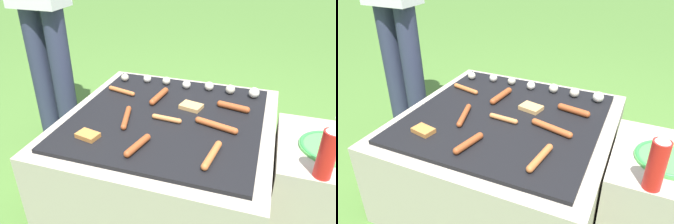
{
  "view_description": "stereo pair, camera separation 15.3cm",
  "coord_description": "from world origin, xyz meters",
  "views": [
    {
      "loc": [
        0.42,
        -1.28,
        1.18
      ],
      "look_at": [
        0.0,
        0.0,
        0.45
      ],
      "focal_mm": 35.0,
      "sensor_mm": 36.0,
      "label": 1
    },
    {
      "loc": [
        0.56,
        -1.23,
        1.18
      ],
      "look_at": [
        0.0,
        0.0,
        0.45
      ],
      "focal_mm": 35.0,
      "sensor_mm": 36.0,
      "label": 2
    }
  ],
  "objects": [
    {
      "name": "side_ledge",
      "position": [
        0.7,
        -0.05,
        0.22
      ],
      "size": [
        0.4,
        0.48,
        0.43
      ],
      "color": "#A89E8C",
      "rests_on": "ground_plane"
    },
    {
      "name": "bread_slice_center",
      "position": [
        0.08,
        0.11,
        0.44
      ],
      "size": [
        0.12,
        0.1,
        0.02
      ],
      "color": "tan",
      "rests_on": "grill"
    },
    {
      "name": "condiment_bottle",
      "position": [
        0.65,
        -0.25,
        0.53
      ],
      "size": [
        0.06,
        0.06,
        0.21
      ],
      "color": "red",
      "rests_on": "side_ledge"
    },
    {
      "name": "mushroom_row",
      "position": [
        0.05,
        0.33,
        0.46
      ],
      "size": [
        0.78,
        0.07,
        0.06
      ],
      "color": "beige",
      "rests_on": "grill"
    },
    {
      "name": "sausage_front_left",
      "position": [
        -0.32,
        0.16,
        0.44
      ],
      "size": [
        0.17,
        0.06,
        0.02
      ],
      "color": "#B7602D",
      "rests_on": "grill"
    },
    {
      "name": "sausage_back_center",
      "position": [
        -0.17,
        -0.1,
        0.44
      ],
      "size": [
        0.08,
        0.19,
        0.03
      ],
      "color": "#93421E",
      "rests_on": "grill"
    },
    {
      "name": "plate_colorful",
      "position": [
        0.7,
        -0.06,
        0.44
      ],
      "size": [
        0.24,
        0.24,
        0.02
      ],
      "color": "#4CB24C",
      "rests_on": "side_ledge"
    },
    {
      "name": "grill",
      "position": [
        0.0,
        0.0,
        0.21
      ],
      "size": [
        0.98,
        0.98,
        0.43
      ],
      "color": "#A89E8C",
      "rests_on": "ground_plane"
    },
    {
      "name": "sausage_back_left",
      "position": [
        -0.1,
        0.16,
        0.45
      ],
      "size": [
        0.05,
        0.19,
        0.03
      ],
      "color": "#93421E",
      "rests_on": "grill"
    },
    {
      "name": "sausage_back_right",
      "position": [
        0.26,
        -0.26,
        0.45
      ],
      "size": [
        0.05,
        0.19,
        0.03
      ],
      "color": "#B7602D",
      "rests_on": "grill"
    },
    {
      "name": "sausage_front_center",
      "position": [
        0.01,
        -0.05,
        0.44
      ],
      "size": [
        0.15,
        0.03,
        0.02
      ],
      "color": "#C6753D",
      "rests_on": "grill"
    },
    {
      "name": "sausage_front_right",
      "position": [
        0.28,
        0.16,
        0.45
      ],
      "size": [
        0.16,
        0.06,
        0.03
      ],
      "color": "#93421E",
      "rests_on": "grill"
    },
    {
      "name": "sausage_mid_right",
      "position": [
        0.24,
        -0.04,
        0.45
      ],
      "size": [
        0.2,
        0.08,
        0.03
      ],
      "color": "#A34C23",
      "rests_on": "grill"
    },
    {
      "name": "bread_slice_right",
      "position": [
        -0.26,
        -0.28,
        0.44
      ],
      "size": [
        0.1,
        0.08,
        0.02
      ],
      "color": "#B27033",
      "rests_on": "grill"
    },
    {
      "name": "sausage_mid_left",
      "position": [
        -0.03,
        -0.29,
        0.45
      ],
      "size": [
        0.06,
        0.16,
        0.03
      ],
      "color": "#93421E",
      "rests_on": "grill"
    },
    {
      "name": "ground_plane",
      "position": [
        0.0,
        0.0,
        0.0
      ],
      "size": [
        14.0,
        14.0,
        0.0
      ],
      "primitive_type": "plane",
      "color": "#47702D"
    }
  ]
}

